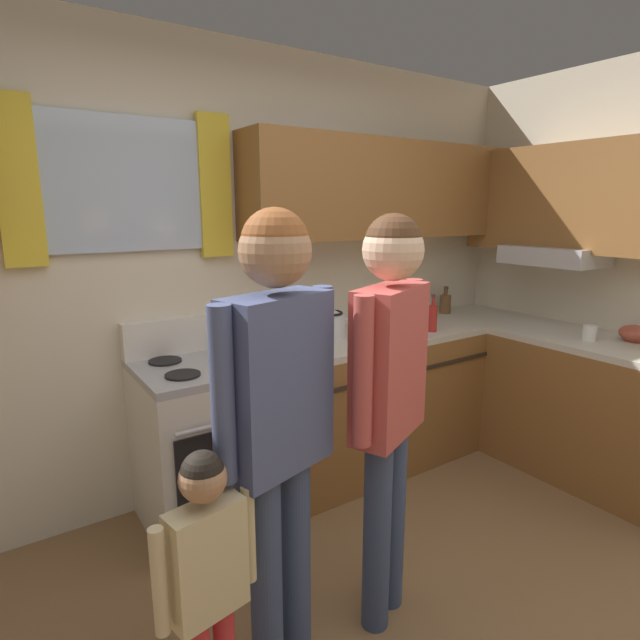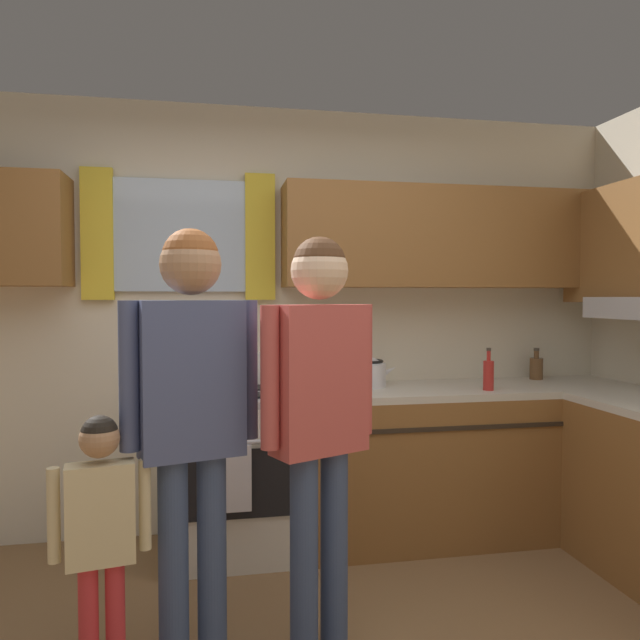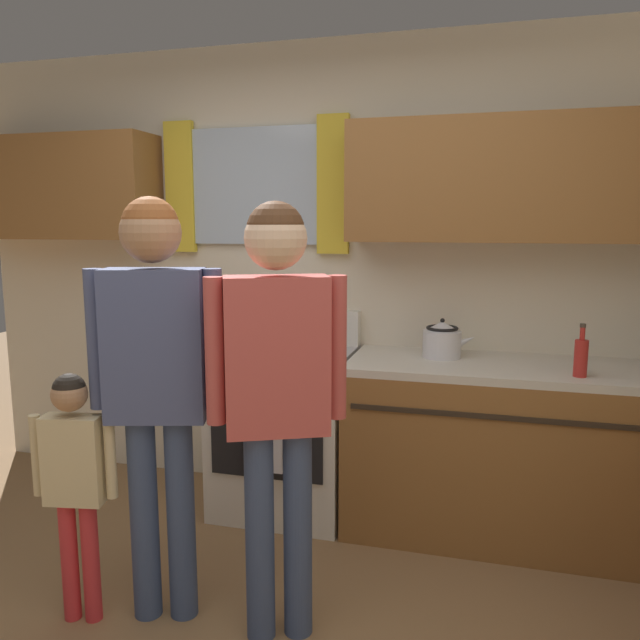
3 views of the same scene
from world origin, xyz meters
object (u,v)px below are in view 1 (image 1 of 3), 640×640
object	(u,v)px
mug_ceramic_white	(590,333)
mixing_bowl	(635,334)
adult_holding_child	(278,402)
stove_oven	(211,439)
adult_in_plaid	(389,378)
stovetop_kettle	(330,322)
small_child	(208,571)
bottle_squat_brown	(445,303)
bottle_sauce_red	(433,318)

from	to	relation	value
mug_ceramic_white	mixing_bowl	xyz separation A→B (m)	(0.20, -0.17, -0.00)
mug_ceramic_white	adult_holding_child	bearing A→B (deg)	-175.31
stove_oven	adult_in_plaid	size ratio (longest dim) A/B	0.66
stovetop_kettle	adult_in_plaid	size ratio (longest dim) A/B	0.16
stove_oven	small_child	world-z (taller)	stove_oven
bottle_squat_brown	adult_holding_child	world-z (taller)	adult_holding_child
mixing_bowl	adult_in_plaid	size ratio (longest dim) A/B	0.11
bottle_squat_brown	small_child	world-z (taller)	bottle_squat_brown
stove_oven	mug_ceramic_white	world-z (taller)	stove_oven
small_child	adult_holding_child	bearing A→B (deg)	20.47
stovetop_kettle	bottle_squat_brown	bearing A→B (deg)	5.53
stove_oven	adult_holding_child	distance (m)	1.23
bottle_sauce_red	bottle_squat_brown	bearing A→B (deg)	35.08
mixing_bowl	adult_holding_child	world-z (taller)	adult_holding_child
adult_in_plaid	mixing_bowl	bearing A→B (deg)	0.35
bottle_squat_brown	stovetop_kettle	bearing A→B (deg)	-174.47
small_child	mug_ceramic_white	bearing A→B (deg)	6.67
bottle_squat_brown	adult_holding_child	xyz separation A→B (m)	(-2.17, -1.25, 0.09)
stovetop_kettle	adult_in_plaid	xyz separation A→B (m)	(-0.52, -1.13, 0.06)
adult_in_plaid	mug_ceramic_white	bearing A→B (deg)	5.76
stovetop_kettle	adult_holding_child	bearing A→B (deg)	-131.56
stove_oven	adult_in_plaid	world-z (taller)	adult_in_plaid
mixing_bowl	stovetop_kettle	bearing A→B (deg)	142.76
stovetop_kettle	adult_in_plaid	world-z (taller)	adult_in_plaid
bottle_squat_brown	adult_holding_child	size ratio (longest dim) A/B	0.12
stovetop_kettle	adult_holding_child	world-z (taller)	adult_holding_child
bottle_sauce_red	adult_in_plaid	world-z (taller)	adult_in_plaid
adult_holding_child	adult_in_plaid	bearing A→B (deg)	0.79
stove_oven	stovetop_kettle	xyz separation A→B (m)	(0.84, 0.08, 0.53)
stovetop_kettle	mixing_bowl	distance (m)	1.85
small_child	bottle_squat_brown	bearing A→B (deg)	28.84
stovetop_kettle	adult_in_plaid	bearing A→B (deg)	-114.57
stove_oven	bottle_sauce_red	xyz separation A→B (m)	(1.48, -0.18, 0.53)
bottle_sauce_red	small_child	size ratio (longest dim) A/B	0.24
bottle_sauce_red	adult_holding_child	size ratio (longest dim) A/B	0.14
mixing_bowl	adult_holding_child	size ratio (longest dim) A/B	0.11
mug_ceramic_white	adult_holding_child	size ratio (longest dim) A/B	0.07
mug_ceramic_white	stovetop_kettle	xyz separation A→B (m)	(-1.27, 0.95, 0.05)
adult_holding_child	stovetop_kettle	bearing A→B (deg)	48.44
bottle_squat_brown	mixing_bowl	world-z (taller)	bottle_squat_brown
stove_oven	stovetop_kettle	distance (m)	0.99
mixing_bowl	adult_holding_child	distance (m)	2.49
bottle_squat_brown	adult_holding_child	bearing A→B (deg)	-150.06
stove_oven	small_child	xyz separation A→B (m)	(-0.48, -1.18, 0.18)
stove_oven	adult_in_plaid	xyz separation A→B (m)	(0.32, -1.05, 0.59)
bottle_sauce_red	small_child	xyz separation A→B (m)	(-1.96, -1.00, -0.35)
mixing_bowl	adult_in_plaid	xyz separation A→B (m)	(-1.99, -0.01, 0.11)
mug_ceramic_white	stovetop_kettle	bearing A→B (deg)	143.19
bottle_squat_brown	small_child	xyz separation A→B (m)	(-2.48, -1.37, -0.33)
adult_holding_child	bottle_squat_brown	bearing A→B (deg)	29.94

